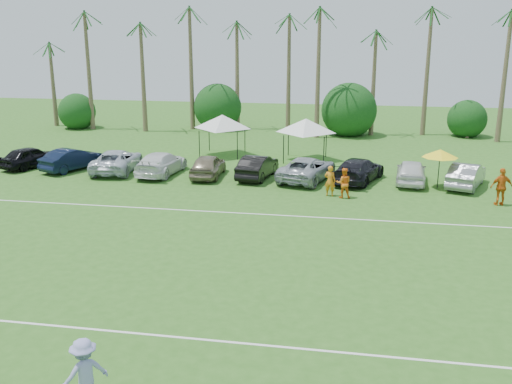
# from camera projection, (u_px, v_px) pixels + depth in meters

# --- Properties ---
(ground) EXTENTS (120.00, 120.00, 0.00)m
(ground) POSITION_uv_depth(u_px,v_px,m) (87.00, 370.00, 14.99)
(ground) COLOR #2E601C
(ground) RESTS_ON ground
(field_lines) EXTENTS (80.00, 12.10, 0.01)m
(field_lines) POSITION_uv_depth(u_px,v_px,m) (179.00, 257.00, 22.58)
(field_lines) COLOR white
(field_lines) RESTS_ON ground
(palm_tree_0) EXTENTS (2.40, 2.40, 8.90)m
(palm_tree_0) POSITION_uv_depth(u_px,v_px,m) (46.00, 46.00, 52.75)
(palm_tree_0) COLOR brown
(palm_tree_0) RESTS_ON ground
(palm_tree_1) EXTENTS (2.40, 2.40, 9.90)m
(palm_tree_1) POSITION_uv_depth(u_px,v_px,m) (96.00, 36.00, 51.67)
(palm_tree_1) COLOR brown
(palm_tree_1) RESTS_ON ground
(palm_tree_2) EXTENTS (2.40, 2.40, 10.90)m
(palm_tree_2) POSITION_uv_depth(u_px,v_px,m) (148.00, 26.00, 50.60)
(palm_tree_2) COLOR brown
(palm_tree_2) RESTS_ON ground
(palm_tree_3) EXTENTS (2.40, 2.40, 11.90)m
(palm_tree_3) POSITION_uv_depth(u_px,v_px,m) (191.00, 16.00, 49.70)
(palm_tree_3) COLOR brown
(palm_tree_3) RESTS_ON ground
(palm_tree_4) EXTENTS (2.40, 2.40, 8.90)m
(palm_tree_4) POSITION_uv_depth(u_px,v_px,m) (236.00, 46.00, 49.72)
(palm_tree_4) COLOR brown
(palm_tree_4) RESTS_ON ground
(palm_tree_5) EXTENTS (2.40, 2.40, 9.90)m
(palm_tree_5) POSITION_uv_depth(u_px,v_px,m) (281.00, 36.00, 48.81)
(palm_tree_5) COLOR brown
(palm_tree_5) RESTS_ON ground
(palm_tree_6) EXTENTS (2.40, 2.40, 10.90)m
(palm_tree_6) POSITION_uv_depth(u_px,v_px,m) (329.00, 25.00, 47.90)
(palm_tree_6) COLOR brown
(palm_tree_6) RESTS_ON ground
(palm_tree_7) EXTENTS (2.40, 2.40, 11.90)m
(palm_tree_7) POSITION_uv_depth(u_px,v_px,m) (378.00, 15.00, 47.00)
(palm_tree_7) COLOR brown
(palm_tree_7) RESTS_ON ground
(palm_tree_8) EXTENTS (2.40, 2.40, 8.90)m
(palm_tree_8) POSITION_uv_depth(u_px,v_px,m) (438.00, 47.00, 46.85)
(palm_tree_8) COLOR brown
(palm_tree_8) RESTS_ON ground
(palm_tree_9) EXTENTS (2.40, 2.40, 9.90)m
(palm_tree_9) POSITION_uv_depth(u_px,v_px,m) (503.00, 36.00, 45.78)
(palm_tree_9) COLOR brown
(palm_tree_9) RESTS_ON ground
(bush_tree_0) EXTENTS (4.00, 4.00, 4.00)m
(bush_tree_0) POSITION_uv_depth(u_px,v_px,m) (86.00, 107.00, 54.71)
(bush_tree_0) COLOR brown
(bush_tree_0) RESTS_ON ground
(bush_tree_1) EXTENTS (4.00, 4.00, 4.00)m
(bush_tree_1) POSITION_uv_depth(u_px,v_px,m) (218.00, 110.00, 52.52)
(bush_tree_1) COLOR brown
(bush_tree_1) RESTS_ON ground
(bush_tree_2) EXTENTS (4.00, 4.00, 4.00)m
(bush_tree_2) POSITION_uv_depth(u_px,v_px,m) (349.00, 113.00, 50.50)
(bush_tree_2) COLOR brown
(bush_tree_2) RESTS_ON ground
(bush_tree_3) EXTENTS (4.00, 4.00, 4.00)m
(bush_tree_3) POSITION_uv_depth(u_px,v_px,m) (467.00, 115.00, 48.82)
(bush_tree_3) COLOR brown
(bush_tree_3) RESTS_ON ground
(sideline_player_a) EXTENTS (0.67, 0.50, 1.68)m
(sideline_player_a) POSITION_uv_depth(u_px,v_px,m) (330.00, 181.00, 30.87)
(sideline_player_a) COLOR orange
(sideline_player_a) RESTS_ON ground
(sideline_player_b) EXTENTS (0.86, 0.71, 1.64)m
(sideline_player_b) POSITION_uv_depth(u_px,v_px,m) (344.00, 183.00, 30.51)
(sideline_player_b) COLOR orange
(sideline_player_b) RESTS_ON ground
(sideline_player_c) EXTENTS (1.22, 0.72, 1.96)m
(sideline_player_c) POSITION_uv_depth(u_px,v_px,m) (501.00, 187.00, 29.13)
(sideline_player_c) COLOR #D26217
(sideline_player_c) RESTS_ON ground
(canopy_tent_left) EXTENTS (4.24, 4.24, 3.43)m
(canopy_tent_left) POSITION_uv_depth(u_px,v_px,m) (222.00, 115.00, 40.79)
(canopy_tent_left) COLOR black
(canopy_tent_left) RESTS_ON ground
(canopy_tent_right) EXTENTS (4.20, 4.20, 3.41)m
(canopy_tent_right) POSITION_uv_depth(u_px,v_px,m) (306.00, 119.00, 39.11)
(canopy_tent_right) COLOR black
(canopy_tent_right) RESTS_ON ground
(market_umbrella) EXTENTS (2.02, 2.02, 2.25)m
(market_umbrella) POSITION_uv_depth(u_px,v_px,m) (440.00, 153.00, 32.14)
(market_umbrella) COLOR black
(market_umbrella) RESTS_ON ground
(frisbee_player) EXTENTS (1.31, 1.24, 1.72)m
(frisbee_player) POSITION_uv_depth(u_px,v_px,m) (85.00, 373.00, 13.35)
(frisbee_player) COLOR #9394D0
(frisbee_player) RESTS_ON ground
(parked_car_0) EXTENTS (3.06, 4.47, 1.41)m
(parked_car_0) POSITION_uv_depth(u_px,v_px,m) (31.00, 157.00, 37.55)
(parked_car_0) COLOR black
(parked_car_0) RESTS_ON ground
(parked_car_1) EXTENTS (2.99, 4.54, 1.41)m
(parked_car_1) POSITION_uv_depth(u_px,v_px,m) (72.00, 159.00, 36.86)
(parked_car_1) COLOR black
(parked_car_1) RESTS_ON ground
(parked_car_2) EXTENTS (2.89, 5.32, 1.41)m
(parked_car_2) POSITION_uv_depth(u_px,v_px,m) (117.00, 161.00, 36.42)
(parked_car_2) COLOR silver
(parked_car_2) RESTS_ON ground
(parked_car_3) EXTENTS (2.35, 5.01, 1.41)m
(parked_car_3) POSITION_uv_depth(u_px,v_px,m) (161.00, 163.00, 35.67)
(parked_car_3) COLOR white
(parked_car_3) RESTS_ON ground
(parked_car_4) EXTENTS (1.82, 4.21, 1.41)m
(parked_car_4) POSITION_uv_depth(u_px,v_px,m) (208.00, 166.00, 35.06)
(parked_car_4) COLOR #7A6F57
(parked_car_4) RESTS_ON ground
(parked_car_5) EXTENTS (2.08, 4.46, 1.41)m
(parked_car_5) POSITION_uv_depth(u_px,v_px,m) (257.00, 167.00, 34.79)
(parked_car_5) COLOR black
(parked_car_5) RESTS_ON ground
(parked_car_6) EXTENTS (3.63, 5.53, 1.41)m
(parked_car_6) POSITION_uv_depth(u_px,v_px,m) (307.00, 169.00, 34.23)
(parked_car_6) COLOR #A1A8B0
(parked_car_6) RESTS_ON ground
(parked_car_7) EXTENTS (3.45, 5.25, 1.41)m
(parked_car_7) POSITION_uv_depth(u_px,v_px,m) (359.00, 170.00, 33.95)
(parked_car_7) COLOR black
(parked_car_7) RESTS_ON ground
(parked_car_8) EXTENTS (2.02, 4.28, 1.41)m
(parked_car_8) POSITION_uv_depth(u_px,v_px,m) (411.00, 172.00, 33.54)
(parked_car_8) COLOR white
(parked_car_8) RESTS_ON ground
(parked_car_9) EXTENTS (2.90, 4.54, 1.41)m
(parked_car_9) POSITION_uv_depth(u_px,v_px,m) (466.00, 175.00, 32.72)
(parked_car_9) COLOR gray
(parked_car_9) RESTS_ON ground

